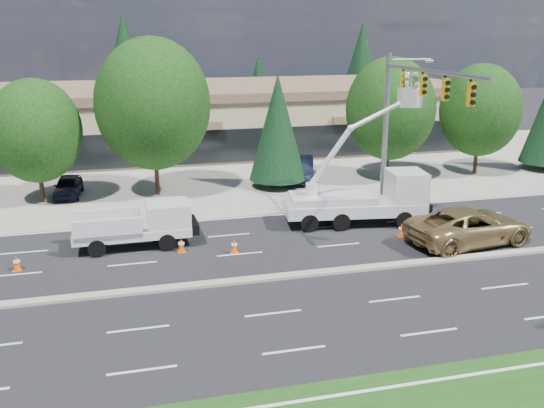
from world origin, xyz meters
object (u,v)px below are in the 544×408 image
object	(u,v)px
signal_mast	(404,110)
bucket_truck	(369,192)
utility_pickup	(141,229)
minivan	(470,226)

from	to	relation	value
signal_mast	bucket_truck	distance (m)	4.92
utility_pickup	bucket_truck	bearing A→B (deg)	2.17
utility_pickup	minivan	xyz separation A→B (m)	(15.85, -3.65, 0.02)
bucket_truck	minivan	distance (m)	5.62
utility_pickup	minivan	distance (m)	16.27
minivan	utility_pickup	bearing A→B (deg)	68.64
utility_pickup	minivan	size ratio (longest dim) A/B	0.87
signal_mast	bucket_truck	world-z (taller)	signal_mast
utility_pickup	bucket_truck	size ratio (longest dim) A/B	0.69
bucket_truck	signal_mast	bearing A→B (deg)	31.38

